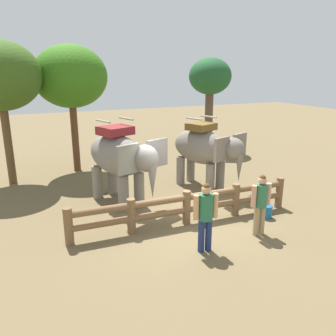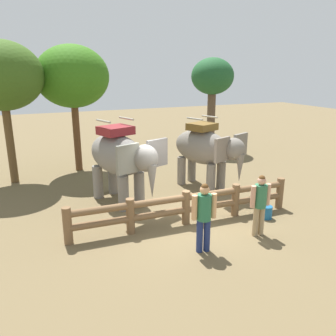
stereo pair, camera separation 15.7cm
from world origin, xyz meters
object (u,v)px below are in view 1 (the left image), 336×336
elephant_center (205,149)px  tourist_woman_in_black (261,201)px  feed_bucket (266,211)px  tourist_man_in_blue (206,213)px  tree_far_right (70,77)px  tree_far_left (210,79)px  elephant_near_left (120,157)px  log_fence (187,205)px

elephant_center → tourist_woman_in_black: elephant_center is taller
tourist_woman_in_black → feed_bucket: bearing=41.0°
tourist_man_in_blue → tourist_woman_in_black: bearing=5.3°
tree_far_right → feed_bucket: tree_far_right is taller
tourist_man_in_blue → tree_far_left: tree_far_left is taller
feed_bucket → tourist_man_in_blue: bearing=-160.4°
elephant_center → tree_far_left: bearing=58.1°
elephant_near_left → elephant_center: (3.44, 0.24, -0.09)m
elephant_near_left → tree_far_left: (7.04, 6.03, 2.35)m
elephant_center → elephant_near_left: bearing=-176.0°
feed_bucket → elephant_near_left: bearing=141.4°
elephant_near_left → tree_far_right: size_ratio=0.63×
log_fence → feed_bucket: 2.62m
elephant_near_left → tourist_man_in_blue: 4.21m
tourist_man_in_blue → elephant_near_left: bearing=103.9°
tourist_man_in_blue → feed_bucket: 3.11m
tourist_man_in_blue → feed_bucket: (2.82, 1.00, -0.87)m
log_fence → tourist_man_in_blue: size_ratio=3.87×
elephant_center → feed_bucket: (0.37, -3.29, -1.37)m
elephant_near_left → tree_far_left: bearing=40.6°
tourist_woman_in_black → tree_far_left: bearing=67.1°
feed_bucket → log_fence: bearing=165.8°
log_fence → feed_bucket: (2.50, -0.64, -0.41)m
elephant_center → tree_far_right: size_ratio=0.60×
log_fence → tourist_man_in_blue: (-0.31, -1.64, 0.46)m
elephant_near_left → feed_bucket: 5.09m
elephant_near_left → tourist_woman_in_black: bearing=-53.5°
elephant_near_left → feed_bucket: bearing=-38.6°
elephant_center → feed_bucket: elephant_center is taller
elephant_near_left → tree_far_right: (-0.71, 4.76, 2.54)m
elephant_near_left → elephant_center: size_ratio=1.06×
tourist_man_in_blue → feed_bucket: size_ratio=4.60×
elephant_center → tourist_man_in_blue: bearing=-119.7°
elephant_near_left → tourist_man_in_blue: size_ratio=1.90×
tourist_woman_in_black → feed_bucket: tourist_woman_in_black is taller
tourist_woman_in_black → log_fence: bearing=136.7°
log_fence → tourist_woman_in_black: bearing=-43.3°
elephant_near_left → tourist_woman_in_black: size_ratio=1.98×
tree_far_left → tree_far_right: bearing=-170.7°
elephant_near_left → feed_bucket: elephant_near_left is taller
tree_far_right → elephant_near_left: bearing=-81.5°
tree_far_left → elephant_center: bearing=-121.9°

